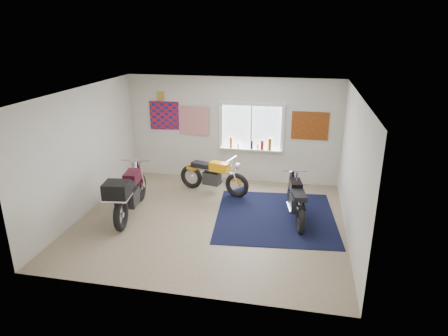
% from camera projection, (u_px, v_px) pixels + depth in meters
% --- Properties ---
extents(ground, '(5.50, 5.50, 0.00)m').
position_uv_depth(ground, '(211.00, 220.00, 8.41)').
color(ground, '#9E896B').
rests_on(ground, ground).
extents(room_shell, '(5.50, 5.50, 5.50)m').
position_uv_depth(room_shell, '(210.00, 146.00, 7.86)').
color(room_shell, white).
rests_on(room_shell, ground).
extents(navy_rug, '(2.74, 2.83, 0.01)m').
position_uv_depth(navy_rug, '(275.00, 216.00, 8.57)').
color(navy_rug, black).
rests_on(navy_rug, ground).
extents(window_assembly, '(1.66, 0.17, 1.26)m').
position_uv_depth(window_assembly, '(251.00, 130.00, 10.14)').
color(window_assembly, white).
rests_on(window_assembly, room_shell).
extents(oil_bottles, '(1.08, 0.09, 0.30)m').
position_uv_depth(oil_bottles, '(256.00, 144.00, 10.17)').
color(oil_bottles, '#955415').
rests_on(oil_bottles, window_assembly).
extents(flag_display, '(1.60, 0.10, 1.17)m').
position_uv_depth(flag_display, '(160.00, 96.00, 10.34)').
color(flag_display, red).
rests_on(flag_display, room_shell).
extents(triumph_poster, '(0.90, 0.03, 0.70)m').
position_uv_depth(triumph_poster, '(310.00, 126.00, 9.82)').
color(triumph_poster, '#A54C14').
rests_on(triumph_poster, room_shell).
extents(yellow_triumph, '(1.84, 0.70, 0.94)m').
position_uv_depth(yellow_triumph, '(213.00, 176.00, 9.72)').
color(yellow_triumph, black).
rests_on(yellow_triumph, ground).
extents(black_chrome_bike, '(0.58, 1.80, 0.93)m').
position_uv_depth(black_chrome_bike, '(296.00, 201.00, 8.38)').
color(black_chrome_bike, black).
rests_on(black_chrome_bike, navy_rug).
extents(maroon_tourer, '(0.76, 2.12, 1.08)m').
position_uv_depth(maroon_tourer, '(128.00, 193.00, 8.36)').
color(maroon_tourer, black).
rests_on(maroon_tourer, ground).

